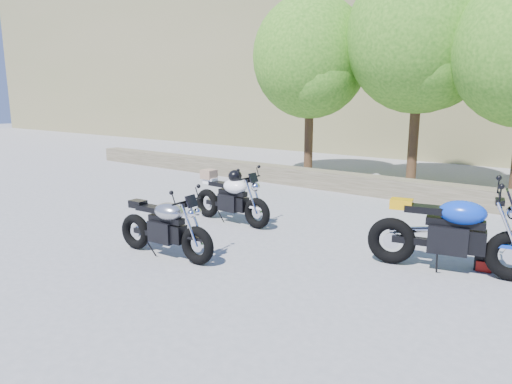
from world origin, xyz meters
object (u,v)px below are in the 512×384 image
white_bike (231,197)px  blue_bike (451,234)px  backpack (485,258)px  silver_bike (165,228)px

white_bike → blue_bike: bearing=0.5°
blue_bike → backpack: bearing=32.9°
backpack → white_bike: bearing=173.2°
white_bike → backpack: size_ratio=5.44×
silver_bike → white_bike: (-0.55, 2.19, 0.06)m
white_bike → blue_bike: 4.29m
silver_bike → backpack: bearing=26.2°
silver_bike → backpack: silver_bike is taller
blue_bike → backpack: 0.68m
blue_bike → backpack: size_ratio=6.36×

